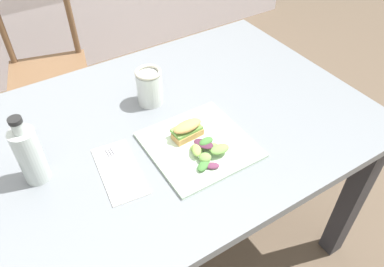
{
  "coord_description": "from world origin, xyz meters",
  "views": [
    {
      "loc": [
        -0.3,
        -0.65,
        1.53
      ],
      "look_at": [
        0.14,
        0.05,
        0.76
      ],
      "focal_mm": 34.72,
      "sensor_mm": 36.0,
      "label": 1
    }
  ],
  "objects_px": {
    "fork_on_napkin": "(117,166)",
    "sandwich_half_front": "(187,130)",
    "chair_wooden_far": "(48,70)",
    "mason_jar_iced_tea": "(150,88)",
    "dining_table": "(157,153)",
    "plate_lunch": "(199,145)",
    "bottle_cold_brew": "(31,158)"
  },
  "relations": [
    {
      "from": "fork_on_napkin",
      "to": "sandwich_half_front",
      "type": "bearing_deg",
      "value": -1.63
    },
    {
      "from": "chair_wooden_far",
      "to": "mason_jar_iced_tea",
      "type": "bearing_deg",
      "value": -78.32
    },
    {
      "from": "sandwich_half_front",
      "to": "fork_on_napkin",
      "type": "distance_m",
      "value": 0.23
    },
    {
      "from": "mason_jar_iced_tea",
      "to": "sandwich_half_front",
      "type": "bearing_deg",
      "value": -87.56
    },
    {
      "from": "dining_table",
      "to": "mason_jar_iced_tea",
      "type": "height_order",
      "value": "mason_jar_iced_tea"
    },
    {
      "from": "plate_lunch",
      "to": "chair_wooden_far",
      "type": "bearing_deg",
      "value": 100.07
    },
    {
      "from": "bottle_cold_brew",
      "to": "chair_wooden_far",
      "type": "bearing_deg",
      "value": 76.55
    },
    {
      "from": "fork_on_napkin",
      "to": "mason_jar_iced_tea",
      "type": "distance_m",
      "value": 0.32
    },
    {
      "from": "fork_on_napkin",
      "to": "mason_jar_iced_tea",
      "type": "relative_size",
      "value": 1.47
    },
    {
      "from": "dining_table",
      "to": "mason_jar_iced_tea",
      "type": "bearing_deg",
      "value": 67.9
    },
    {
      "from": "dining_table",
      "to": "bottle_cold_brew",
      "type": "height_order",
      "value": "bottle_cold_brew"
    },
    {
      "from": "plate_lunch",
      "to": "sandwich_half_front",
      "type": "relative_size",
      "value": 3.0
    },
    {
      "from": "chair_wooden_far",
      "to": "plate_lunch",
      "type": "height_order",
      "value": "chair_wooden_far"
    },
    {
      "from": "fork_on_napkin",
      "to": "plate_lunch",
      "type": "bearing_deg",
      "value": -12.02
    },
    {
      "from": "fork_on_napkin",
      "to": "dining_table",
      "type": "bearing_deg",
      "value": 28.07
    },
    {
      "from": "mason_jar_iced_tea",
      "to": "chair_wooden_far",
      "type": "bearing_deg",
      "value": 101.68
    },
    {
      "from": "fork_on_napkin",
      "to": "bottle_cold_brew",
      "type": "distance_m",
      "value": 0.23
    },
    {
      "from": "plate_lunch",
      "to": "mason_jar_iced_tea",
      "type": "bearing_deg",
      "value": 94.8
    },
    {
      "from": "dining_table",
      "to": "sandwich_half_front",
      "type": "bearing_deg",
      "value": -57.3
    },
    {
      "from": "bottle_cold_brew",
      "to": "mason_jar_iced_tea",
      "type": "distance_m",
      "value": 0.44
    },
    {
      "from": "dining_table",
      "to": "sandwich_half_front",
      "type": "height_order",
      "value": "sandwich_half_front"
    },
    {
      "from": "fork_on_napkin",
      "to": "bottle_cold_brew",
      "type": "xyz_separation_m",
      "value": [
        -0.2,
        0.08,
        0.07
      ]
    },
    {
      "from": "plate_lunch",
      "to": "mason_jar_iced_tea",
      "type": "height_order",
      "value": "mason_jar_iced_tea"
    },
    {
      "from": "sandwich_half_front",
      "to": "fork_on_napkin",
      "type": "xyz_separation_m",
      "value": [
        -0.23,
        0.01,
        -0.03
      ]
    },
    {
      "from": "plate_lunch",
      "to": "mason_jar_iced_tea",
      "type": "xyz_separation_m",
      "value": [
        -0.02,
        0.27,
        0.05
      ]
    },
    {
      "from": "dining_table",
      "to": "fork_on_napkin",
      "type": "relative_size",
      "value": 7.66
    },
    {
      "from": "sandwich_half_front",
      "to": "bottle_cold_brew",
      "type": "height_order",
      "value": "bottle_cold_brew"
    },
    {
      "from": "bottle_cold_brew",
      "to": "mason_jar_iced_tea",
      "type": "height_order",
      "value": "bottle_cold_brew"
    },
    {
      "from": "chair_wooden_far",
      "to": "sandwich_half_front",
      "type": "distance_m",
      "value": 1.16
    },
    {
      "from": "sandwich_half_front",
      "to": "fork_on_napkin",
      "type": "relative_size",
      "value": 0.53
    },
    {
      "from": "dining_table",
      "to": "fork_on_napkin",
      "type": "height_order",
      "value": "fork_on_napkin"
    },
    {
      "from": "bottle_cold_brew",
      "to": "mason_jar_iced_tea",
      "type": "xyz_separation_m",
      "value": [
        0.42,
        0.14,
        -0.02
      ]
    }
  ]
}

